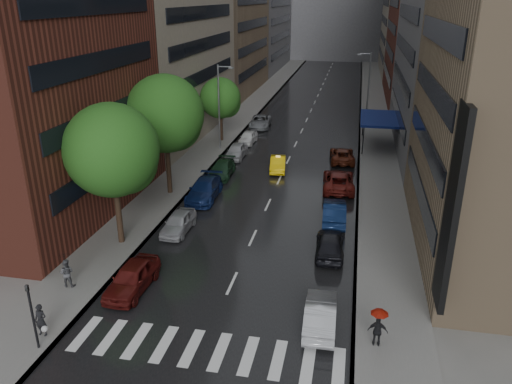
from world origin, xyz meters
TOP-DOWN VIEW (x-y plane):
  - ground at (0.00, 0.00)m, footprint 220.00×220.00m
  - road at (0.00, 50.00)m, footprint 14.00×140.00m
  - sidewalk_left at (-9.00, 50.00)m, footprint 4.00×140.00m
  - sidewalk_right at (9.00, 50.00)m, footprint 4.00×140.00m
  - crosswalk at (0.20, -2.00)m, footprint 13.15×2.80m
  - buildings_right at (15.00, 56.70)m, footprint 8.05×109.10m
  - tree_near at (-8.60, 7.45)m, footprint 6.06×6.06m
  - tree_mid at (-8.60, 16.76)m, footprint 6.32×6.32m
  - tree_far at (-8.60, 33.52)m, footprint 4.59×4.59m
  - taxi at (-0.55, 24.56)m, footprint 1.91×4.24m
  - parked_cars_left at (-5.40, 22.17)m, footprint 2.83×43.63m
  - parked_cars_right at (5.40, 16.64)m, footprint 2.99×32.50m
  - ped_bag_walker at (-7.93, -2.67)m, footprint 0.67×0.47m
  - ped_black_umbrella at (-9.13, 1.64)m, footprint 0.96×0.98m
  - ped_red_umbrella at (8.19, -0.20)m, footprint 0.95×0.82m
  - traffic_light at (-7.60, -3.58)m, footprint 0.18×0.15m
  - street_lamp_left at (-7.72, 30.00)m, footprint 1.74×0.22m
  - street_lamp_right at (7.72, 45.00)m, footprint 1.74×0.22m
  - awning at (8.98, 35.00)m, footprint 4.00×8.00m

SIDE VIEW (x-z plane):
  - ground at x=0.00m, z-range 0.00..0.00m
  - road at x=0.00m, z-range 0.00..0.01m
  - crosswalk at x=0.20m, z-range 0.01..0.02m
  - sidewalk_left at x=-9.00m, z-range 0.00..0.15m
  - sidewalk_right at x=9.00m, z-range 0.00..0.15m
  - taxi at x=-0.55m, z-range 0.00..1.35m
  - parked_cars_left at x=-5.40m, z-range -0.05..1.55m
  - parked_cars_right at x=5.40m, z-range -0.03..1.56m
  - ped_bag_walker at x=-7.93m, z-range 0.12..1.83m
  - ped_red_umbrella at x=8.19m, z-range 0.33..2.34m
  - ped_black_umbrella at x=-9.13m, z-range 0.34..2.43m
  - traffic_light at x=-7.60m, z-range 0.50..3.95m
  - awning at x=8.98m, z-range 1.57..4.70m
  - street_lamp_left at x=-7.72m, z-range 0.39..9.39m
  - street_lamp_right at x=7.72m, z-range 0.39..9.39m
  - tree_far at x=-8.60m, z-range 1.34..8.65m
  - tree_near at x=-8.60m, z-range 1.78..11.44m
  - tree_mid at x=-8.60m, z-range 1.86..11.94m
  - buildings_right at x=15.00m, z-range -2.97..33.03m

